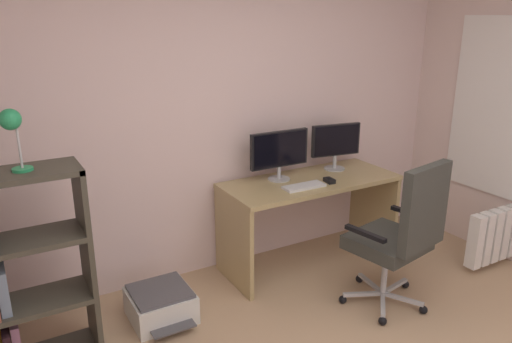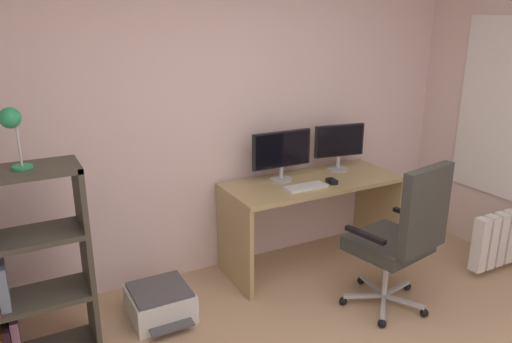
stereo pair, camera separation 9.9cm
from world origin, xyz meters
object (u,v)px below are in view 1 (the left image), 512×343
(monitor_secondary, at_px, (336,142))
(keyboard, at_px, (304,186))
(desk_lamp, at_px, (12,126))
(monitor_main, at_px, (279,151))
(computer_mouse, at_px, (329,181))
(printer, at_px, (161,304))
(desk, at_px, (310,202))
(office_chair, at_px, (402,232))
(radiator, at_px, (506,232))

(monitor_secondary, xyz_separation_m, keyboard, (-0.51, -0.26, -0.23))
(monitor_secondary, distance_m, keyboard, 0.62)
(desk_lamp, bearing_deg, monitor_main, 10.56)
(computer_mouse, distance_m, printer, 1.61)
(computer_mouse, relative_size, desk_lamp, 0.29)
(desk, height_order, monitor_main, monitor_main)
(monitor_secondary, relative_size, computer_mouse, 4.48)
(office_chair, xyz_separation_m, desk_lamp, (-2.29, 0.65, 0.88))
(monitor_main, xyz_separation_m, office_chair, (0.37, -1.01, -0.39))
(keyboard, height_order, desk_lamp, desk_lamp)
(desk, bearing_deg, desk_lamp, -173.82)
(monitor_secondary, distance_m, printer, 1.96)
(desk, relative_size, printer, 2.96)
(monitor_main, xyz_separation_m, computer_mouse, (0.31, -0.26, -0.22))
(office_chair, bearing_deg, keyboard, 112.08)
(monitor_main, bearing_deg, computer_mouse, -40.00)
(monitor_main, distance_m, desk_lamp, 2.01)
(keyboard, height_order, printer, keyboard)
(desk, xyz_separation_m, radiator, (1.45, -0.83, -0.27))
(monitor_secondary, bearing_deg, desk, -160.13)
(radiator, bearing_deg, keyboard, 156.54)
(keyboard, relative_size, desk_lamp, 0.99)
(desk, relative_size, desk_lamp, 4.26)
(computer_mouse, bearing_deg, monitor_secondary, 50.71)
(monitor_secondary, height_order, office_chair, monitor_secondary)
(desk, distance_m, monitor_secondary, 0.58)
(printer, xyz_separation_m, radiator, (2.83, -0.67, 0.18))
(radiator, bearing_deg, printer, 166.61)
(computer_mouse, bearing_deg, keyboard, -175.05)
(computer_mouse, height_order, printer, computer_mouse)
(monitor_secondary, bearing_deg, printer, -170.56)
(computer_mouse, relative_size, printer, 0.20)
(monitor_main, height_order, computer_mouse, monitor_main)
(printer, bearing_deg, monitor_secondary, 9.44)
(desk, distance_m, computer_mouse, 0.27)
(desk_lamp, xyz_separation_m, printer, (0.77, 0.07, -1.37))
(desk, xyz_separation_m, computer_mouse, (0.09, -0.14, 0.22))
(radiator, bearing_deg, monitor_secondary, 139.01)
(desk_lamp, bearing_deg, radiator, -9.52)
(desk, height_order, office_chair, office_chair)
(monitor_main, height_order, keyboard, monitor_main)
(radiator, bearing_deg, desk, 150.08)
(computer_mouse, height_order, office_chair, office_chair)
(monitor_secondary, bearing_deg, office_chair, -101.38)
(monitor_secondary, distance_m, radiator, 1.63)
(monitor_main, relative_size, radiator, 0.59)
(monitor_secondary, height_order, desk_lamp, desk_lamp)
(desk, bearing_deg, printer, -173.30)
(keyboard, distance_m, radiator, 1.82)
(keyboard, xyz_separation_m, desk_lamp, (-1.98, -0.10, 0.72))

